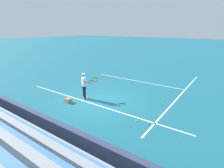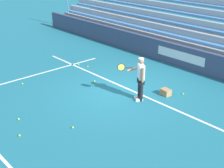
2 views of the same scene
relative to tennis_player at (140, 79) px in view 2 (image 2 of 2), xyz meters
The scene contains 14 objects.
ground_plane 1.32m from the tennis_player, ahead, with size 160.00×160.00×0.00m, color #1E6B7F.
court_baseline_white 1.36m from the tennis_player, 21.09° to the right, with size 12.00×0.10×0.01m, color white.
back_wall_sponsor_board 4.37m from the tennis_player, 77.40° to the right, with size 23.99×0.25×1.10m.
bleacher_stand 6.56m from the tennis_player, 81.58° to the right, with size 22.79×3.20×3.40m.
tennis_player is the anchor object (origin of this frame).
ball_box_cardboard 1.40m from the tennis_player, 111.51° to the right, with size 0.40×0.30×0.26m, color #A87F51.
tennis_ball_midcourt 4.86m from the tennis_player, 81.41° to the left, with size 0.07×0.07×0.07m, color #CCE533.
tennis_ball_far_left 4.93m from the tennis_player, ahead, with size 0.07×0.07×0.07m, color #CCE533.
tennis_ball_toward_net 4.68m from the tennis_player, 68.36° to the left, with size 0.07×0.07×0.07m, color #CCE533.
tennis_ball_by_box 4.39m from the tennis_player, ahead, with size 0.07×0.07×0.07m, color #CCE533.
tennis_ball_on_baseline 3.31m from the tennis_player, 90.25° to the left, with size 0.07×0.07×0.07m, color #CCE533.
tennis_ball_far_right 5.28m from the tennis_player, 31.55° to the left, with size 0.07×0.07×0.07m, color #CCE533.
tennis_ball_stray_back 2.70m from the tennis_player, ahead, with size 0.07×0.07×0.07m, color #CCE533.
tennis_ball_near_player 2.06m from the tennis_player, 118.03° to the right, with size 0.07×0.07×0.07m, color #CCE533.
Camera 2 is at (-8.43, 8.01, 5.45)m, focal length 50.00 mm.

